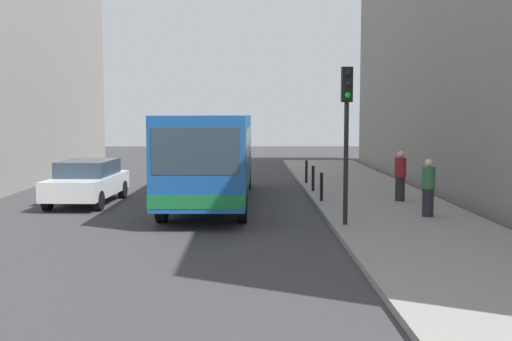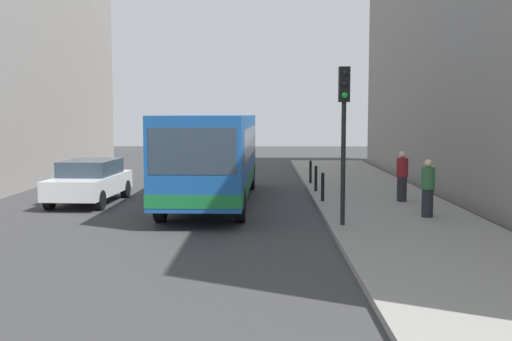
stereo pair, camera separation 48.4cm
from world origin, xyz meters
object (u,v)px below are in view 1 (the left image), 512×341
Objects in this scene: traffic_light at (347,115)px; bollard_mid at (313,178)px; car_beside_bus at (88,181)px; bus at (213,153)px; bollard_near at (322,187)px; pedestrian_near_signal at (428,188)px; bollard_far at (306,172)px; pedestrian_mid_sidewalk at (400,176)px.

bollard_mid is (-0.10, 7.16, -2.38)m from traffic_light.
traffic_light reaches higher than bollard_mid.
car_beside_bus is 9.66m from traffic_light.
bollard_mid is at bearing -151.44° from bus.
pedestrian_near_signal is at bearing -50.34° from bollard_near.
bollard_far is (-0.10, 9.86, -2.38)m from traffic_light.
bollard_far is at bearing 90.00° from bollard_near.
bus is 2.70× the size of traffic_light.
car_beside_bus is 8.22m from bollard_mid.
bus is at bearing -7.10° from pedestrian_mid_sidewalk.
pedestrian_near_signal is (6.32, -3.97, -0.77)m from bus.
traffic_light reaches higher than pedestrian_near_signal.
bollard_near and bollard_far have the same top height.
traffic_light is 2.46× the size of pedestrian_mid_sidewalk.
car_beside_bus reaches higher than bollard_near.
traffic_light is at bearing -89.20° from bollard_mid.
pedestrian_mid_sidewalk is (6.31, -0.80, -0.75)m from bus.
bus reaches higher than pedestrian_near_signal.
pedestrian_mid_sidewalk is at bearing 173.84° from bus.
pedestrian_mid_sidewalk is at bearing -64.11° from bollard_far.
pedestrian_near_signal is (2.64, -5.89, 0.33)m from bollard_mid.
pedestrian_near_signal is at bearing 26.52° from traffic_light.
bus is 3.92m from bollard_near.
car_beside_bus is at bearing -164.21° from bollard_mid.
car_beside_bus reaches higher than bollard_far.
bus reaches higher than bollard_mid.
bus is 11.65× the size of bollard_near.
pedestrian_mid_sidewalk is at bearing -0.30° from bollard_near.
bollard_far is 0.58× the size of pedestrian_near_signal.
traffic_light reaches higher than bus.
pedestrian_near_signal is (2.64, -3.19, 0.33)m from bollard_near.
bollard_near is (-0.10, 4.46, -2.38)m from traffic_light.
bollard_near is at bearing 169.01° from bus.
car_beside_bus is 11.17m from pedestrian_near_signal.
pedestrian_mid_sidewalk is at bearing 60.34° from traffic_light.
traffic_light reaches higher than bollard_near.
car_beside_bus is at bearing -148.02° from bollard_far.
bollard_near is at bearing -90.00° from bollard_far.
bus reaches higher than car_beside_bus.
pedestrian_near_signal is at bearing -65.84° from bollard_mid.
bollard_mid is 3.80m from pedestrian_mid_sidewalk.
car_beside_bus reaches higher than bollard_mid.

